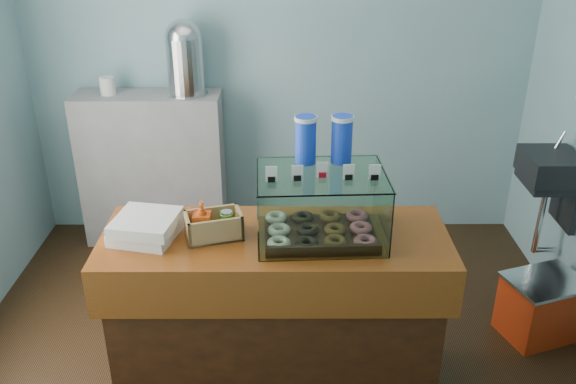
{
  "coord_description": "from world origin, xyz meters",
  "views": [
    {
      "loc": [
        0.05,
        -2.67,
        2.29
      ],
      "look_at": [
        0.06,
        -0.15,
        1.07
      ],
      "focal_mm": 38.0,
      "sensor_mm": 36.0,
      "label": 1
    }
  ],
  "objects_px": {
    "counter": "(276,315)",
    "red_cooler": "(541,307)",
    "display_case": "(321,199)",
    "coffee_urn": "(185,56)"
  },
  "relations": [
    {
      "from": "counter",
      "to": "red_cooler",
      "type": "bearing_deg",
      "value": 15.82
    },
    {
      "from": "display_case",
      "to": "red_cooler",
      "type": "distance_m",
      "value": 1.63
    },
    {
      "from": "display_case",
      "to": "red_cooler",
      "type": "bearing_deg",
      "value": 14.34
    },
    {
      "from": "counter",
      "to": "coffee_urn",
      "type": "xyz_separation_m",
      "value": [
        -0.61,
        1.57,
        0.91
      ]
    },
    {
      "from": "coffee_urn",
      "to": "red_cooler",
      "type": "xyz_separation_m",
      "value": [
        2.12,
        -1.14,
        -1.18
      ]
    },
    {
      "from": "counter",
      "to": "display_case",
      "type": "relative_size",
      "value": 2.72
    },
    {
      "from": "counter",
      "to": "coffee_urn",
      "type": "distance_m",
      "value": 1.91
    },
    {
      "from": "red_cooler",
      "to": "coffee_urn",
      "type": "bearing_deg",
      "value": 132.66
    },
    {
      "from": "counter",
      "to": "display_case",
      "type": "bearing_deg",
      "value": 8.61
    },
    {
      "from": "counter",
      "to": "coffee_urn",
      "type": "height_order",
      "value": "coffee_urn"
    }
  ]
}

